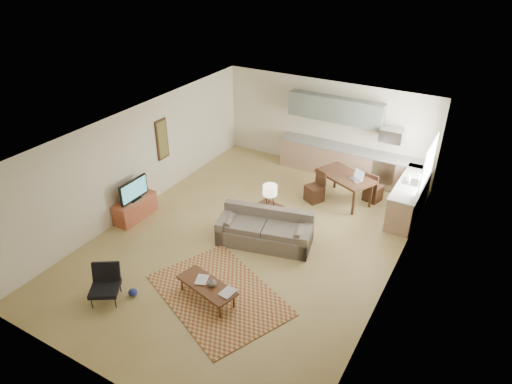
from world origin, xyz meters
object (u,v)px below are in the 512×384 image
Objects in this scene: armchair at (104,286)px; console_table at (270,218)px; dining_table at (344,188)px; tv_credenza at (135,208)px; sofa at (265,229)px; coffee_table at (207,292)px.

console_table is (1.63, 3.75, -0.01)m from armchair.
console_table is 2.48m from dining_table.
armchair is at bearing -58.18° from tv_credenza.
armchair is at bearing -102.15° from console_table.
sofa reaches higher than tv_credenza.
tv_credenza is (-1.59, 2.56, -0.09)m from armchair.
console_table is at bearing 34.03° from armchair.
console_table is (-0.16, 0.53, -0.04)m from sofa.
coffee_table is at bearing -76.80° from console_table.
dining_table reaches higher than armchair.
sofa is at bearing 28.48° from armchair.
coffee_table is at bearing -105.27° from sofa.
sofa is 1.75× the size of coffee_table.
armchair is 3.01m from tv_credenza.
console_table is 0.46× the size of dining_table.
dining_table is (4.28, 3.43, 0.11)m from tv_credenza.
coffee_table is at bearing -25.21° from tv_credenza.
tv_credenza is 3.43m from console_table.
armchair reaches higher than tv_credenza.
tv_credenza is 1.69× the size of console_table.
dining_table is (0.90, 2.77, -0.01)m from sofa.
console_table reaches higher than tv_credenza.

